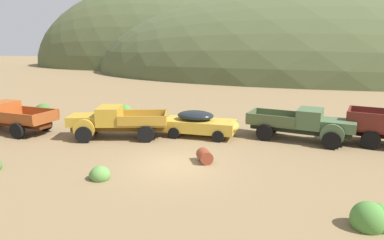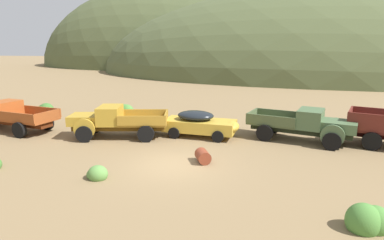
{
  "view_description": "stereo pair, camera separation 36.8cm",
  "coord_description": "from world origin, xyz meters",
  "px_view_note": "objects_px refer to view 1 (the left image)",
  "views": [
    {
      "loc": [
        3.51,
        -13.53,
        5.34
      ],
      "look_at": [
        -0.14,
        4.48,
        1.11
      ],
      "focal_mm": 29.97,
      "sensor_mm": 36.0,
      "label": 1
    },
    {
      "loc": [
        3.87,
        -13.46,
        5.34
      ],
      "look_at": [
        -0.14,
        4.48,
        1.11
      ],
      "focal_mm": 29.97,
      "sensor_mm": 36.0,
      "label": 2
    }
  ],
  "objects_px": {
    "car_faded_yellow": "(202,123)",
    "truck_weathered_green": "(308,124)",
    "truck_oxide_orange": "(3,116)",
    "truck_mustard": "(111,122)",
    "oil_drum_tipped": "(205,156)"
  },
  "relations": [
    {
      "from": "car_faded_yellow",
      "to": "truck_weathered_green",
      "type": "xyz_separation_m",
      "value": [
        6.12,
        0.26,
        0.17
      ]
    },
    {
      "from": "truck_oxide_orange",
      "to": "car_faded_yellow",
      "type": "relative_size",
      "value": 1.43
    },
    {
      "from": "truck_mustard",
      "to": "truck_weathered_green",
      "type": "xyz_separation_m",
      "value": [
        11.35,
        1.55,
        -0.0
      ]
    },
    {
      "from": "truck_mustard",
      "to": "car_faded_yellow",
      "type": "relative_size",
      "value": 1.29
    },
    {
      "from": "car_faded_yellow",
      "to": "oil_drum_tipped",
      "type": "height_order",
      "value": "car_faded_yellow"
    },
    {
      "from": "truck_oxide_orange",
      "to": "truck_weathered_green",
      "type": "height_order",
      "value": "same"
    },
    {
      "from": "oil_drum_tipped",
      "to": "truck_weathered_green",
      "type": "bearing_deg",
      "value": 41.47
    },
    {
      "from": "car_faded_yellow",
      "to": "truck_weathered_green",
      "type": "relative_size",
      "value": 0.76
    },
    {
      "from": "truck_oxide_orange",
      "to": "truck_weathered_green",
      "type": "distance_m",
      "value": 18.94
    },
    {
      "from": "truck_weathered_green",
      "to": "truck_mustard",
      "type": "bearing_deg",
      "value": -156.54
    },
    {
      "from": "car_faded_yellow",
      "to": "truck_mustard",
      "type": "bearing_deg",
      "value": -161.63
    },
    {
      "from": "truck_oxide_orange",
      "to": "truck_mustard",
      "type": "xyz_separation_m",
      "value": [
        7.53,
        -0.11,
        -0.01
      ]
    },
    {
      "from": "truck_mustard",
      "to": "car_faded_yellow",
      "type": "xyz_separation_m",
      "value": [
        5.23,
        1.29,
        -0.17
      ]
    },
    {
      "from": "truck_mustard",
      "to": "truck_oxide_orange",
      "type": "bearing_deg",
      "value": -13.97
    },
    {
      "from": "car_faded_yellow",
      "to": "oil_drum_tipped",
      "type": "bearing_deg",
      "value": -73.88
    }
  ]
}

